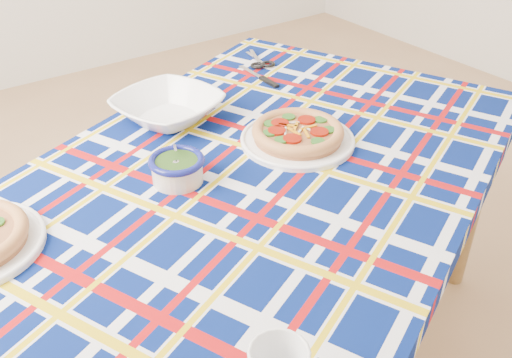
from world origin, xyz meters
TOP-DOWN VIEW (x-y plane):
  - floor at (0.00, 0.00)m, footprint 4.00×4.00m
  - dining_table at (-0.55, -0.54)m, footprint 1.78×1.48m
  - tablecloth at (-0.55, -0.54)m, footprint 1.82×1.52m
  - main_focaccia_plate at (-0.39, -0.50)m, footprint 0.39×0.39m
  - pesto_bowl at (-0.72, -0.48)m, footprint 0.17×0.17m
  - serving_bowl at (-0.59, -0.20)m, footprint 0.34×0.34m
  - table_knife at (-0.22, -0.07)m, footprint 0.02×0.22m
  - kitchen_scissors at (-0.14, 0.02)m, footprint 0.13×0.20m

SIDE VIEW (x-z plane):
  - floor at x=0.00m, z-range 0.00..0.00m
  - dining_table at x=-0.55m, z-range 0.29..1.00m
  - tablecloth at x=-0.55m, z-range 0.62..0.72m
  - table_knife at x=-0.22m, z-range 0.72..0.73m
  - kitchen_scissors at x=-0.14m, z-range 0.72..0.74m
  - main_focaccia_plate at x=-0.39m, z-range 0.72..0.78m
  - serving_bowl at x=-0.59m, z-range 0.72..0.79m
  - pesto_bowl at x=-0.72m, z-range 0.72..0.80m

